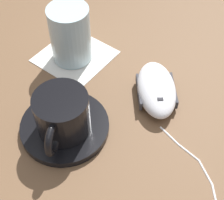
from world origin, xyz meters
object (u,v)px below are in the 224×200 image
saucer (65,126)px  computer_mouse (156,89)px  drinking_glass (70,34)px  coffee_cup (62,115)px

saucer → computer_mouse: (-0.08, -0.14, 0.01)m
saucer → computer_mouse: 0.16m
drinking_glass → computer_mouse: bearing=-179.2°
saucer → drinking_glass: bearing=-56.4°
coffee_cup → drinking_glass: bearing=-56.2°
coffee_cup → drinking_glass: drinking_glass is taller
coffee_cup → computer_mouse: bearing=-119.4°
computer_mouse → drinking_glass: size_ratio=1.29×
saucer → drinking_glass: (0.09, -0.13, 0.05)m
computer_mouse → drinking_glass: (0.17, 0.00, 0.04)m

